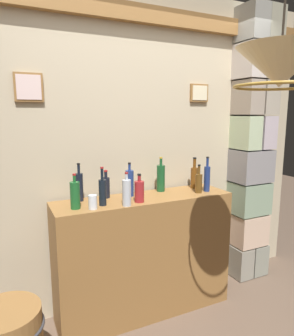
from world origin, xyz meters
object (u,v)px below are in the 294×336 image
(liquor_bottle_tequila, at_px, (102,191))
(liquor_bottle_rye, at_px, (79,186))
(liquor_bottle_vodka, at_px, (139,191))
(glass_tumbler_rocks, at_px, (93,202))
(liquor_bottle_gin, at_px, (199,183))
(pendant_lamp, at_px, (280,68))
(liquor_bottle_scotch, at_px, (130,183))
(liquor_bottle_rum, at_px, (75,195))
(liquor_bottle_port, at_px, (207,178))
(liquor_bottle_brandy, at_px, (194,177))
(liquor_bottle_mezcal, at_px, (127,192))
(liquor_bottle_sherry, at_px, (161,178))
(liquor_bottle_vermouth, at_px, (106,187))

(liquor_bottle_tequila, distance_m, liquor_bottle_rye, 0.23)
(liquor_bottle_vodka, bearing_deg, glass_tumbler_rocks, -176.99)
(liquor_bottle_gin, bearing_deg, pendant_lamp, -100.41)
(liquor_bottle_scotch, distance_m, liquor_bottle_rum, 0.50)
(liquor_bottle_scotch, distance_m, liquor_bottle_port, 0.68)
(glass_tumbler_rocks, bearing_deg, liquor_bottle_brandy, 11.96)
(liquor_bottle_rye, bearing_deg, liquor_bottle_gin, -10.80)
(liquor_bottle_mezcal, distance_m, liquor_bottle_vodka, 0.13)
(liquor_bottle_vodka, bearing_deg, liquor_bottle_rye, 150.99)
(liquor_bottle_scotch, xyz_separation_m, liquor_bottle_rum, (-0.48, -0.15, -0.01))
(liquor_bottle_scotch, xyz_separation_m, liquor_bottle_mezcal, (-0.12, -0.24, -0.01))
(liquor_bottle_tequila, relative_size, glass_tumbler_rocks, 2.86)
(liquor_bottle_mezcal, bearing_deg, liquor_bottle_brandy, 17.84)
(liquor_bottle_vodka, bearing_deg, liquor_bottle_mezcal, -157.89)
(liquor_bottle_scotch, relative_size, liquor_bottle_rum, 1.10)
(liquor_bottle_sherry, height_order, glass_tumbler_rocks, liquor_bottle_sherry)
(liquor_bottle_gin, bearing_deg, liquor_bottle_vodka, -176.16)
(liquor_bottle_gin, distance_m, glass_tumbler_rocks, 0.95)
(liquor_bottle_brandy, relative_size, liquor_bottle_vodka, 1.28)
(liquor_bottle_brandy, xyz_separation_m, liquor_bottle_sherry, (-0.33, 0.03, 0.01))
(liquor_bottle_scotch, distance_m, liquor_bottle_mezcal, 0.27)
(liquor_bottle_brandy, relative_size, liquor_bottle_rye, 0.95)
(liquor_bottle_brandy, height_order, liquor_bottle_rye, liquor_bottle_rye)
(glass_tumbler_rocks, bearing_deg, liquor_bottle_gin, 3.51)
(liquor_bottle_sherry, relative_size, glass_tumbler_rocks, 2.99)
(glass_tumbler_rocks, xyz_separation_m, pendant_lamp, (0.78, -0.87, 0.85))
(liquor_bottle_vermouth, height_order, liquor_bottle_vodka, liquor_bottle_vermouth)
(liquor_bottle_rum, relative_size, glass_tumbler_rocks, 2.52)
(liquor_bottle_port, distance_m, pendant_lamp, 1.26)
(liquor_bottle_gin, distance_m, liquor_bottle_brandy, 0.17)
(liquor_bottle_scotch, distance_m, liquor_bottle_brandy, 0.63)
(liquor_bottle_rye, relative_size, liquor_bottle_port, 0.98)
(liquor_bottle_gin, height_order, liquor_bottle_sherry, liquor_bottle_sherry)
(liquor_bottle_tequila, distance_m, liquor_bottle_mezcal, 0.18)
(liquor_bottle_gin, bearing_deg, liquor_bottle_mezcal, -172.75)
(liquor_bottle_rum, bearing_deg, glass_tumbler_rocks, -28.99)
(liquor_bottle_vermouth, xyz_separation_m, liquor_bottle_port, (0.86, -0.17, 0.03))
(liquor_bottle_brandy, relative_size, pendant_lamp, 0.50)
(liquor_bottle_tequila, height_order, liquor_bottle_rye, liquor_bottle_rye)
(liquor_bottle_tequila, height_order, liquor_bottle_rum, liquor_bottle_tequila)
(liquor_bottle_sherry, bearing_deg, liquor_bottle_gin, -35.06)
(liquor_bottle_mezcal, bearing_deg, liquor_bottle_tequila, 151.17)
(liquor_bottle_sherry, distance_m, liquor_bottle_rye, 0.71)
(liquor_bottle_brandy, distance_m, liquor_bottle_rye, 1.04)
(liquor_bottle_vodka, bearing_deg, liquor_bottle_port, 4.25)
(liquor_bottle_port, bearing_deg, glass_tumbler_rocks, -176.20)
(liquor_bottle_mezcal, distance_m, glass_tumbler_rocks, 0.26)
(liquor_bottle_rye, distance_m, liquor_bottle_port, 1.09)
(liquor_bottle_tequila, relative_size, liquor_bottle_rye, 0.97)
(liquor_bottle_rye, relative_size, pendant_lamp, 0.53)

